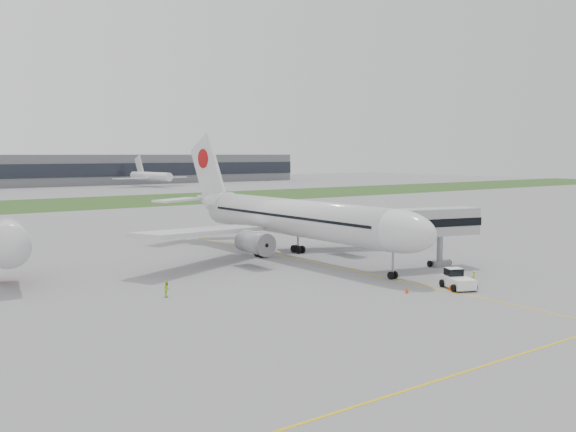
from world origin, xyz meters
TOP-DOWN VIEW (x-y plane):
  - ground at (0.00, 0.00)m, footprint 600.00×600.00m
  - apron_markings at (0.00, -5.00)m, footprint 70.00×70.00m
  - grass_strip at (0.00, 120.00)m, footprint 600.00×50.00m
  - airliner at (0.00, 4.87)m, footprint 48.13×53.95m
  - pushback_tug at (1.86, -22.62)m, footprint 3.86×4.55m
  - jet_bridge at (6.64, -12.05)m, footprint 16.83×7.42m
  - safety_cone_left at (-4.20, -21.09)m, footprint 0.42×0.42m
  - safety_cone_right at (0.50, -22.84)m, footprint 0.43×0.43m
  - ground_crew_near at (4.73, -22.59)m, footprint 0.67×0.61m
  - ground_crew_far at (-24.74, -7.94)m, footprint 0.88×0.95m
  - neighbor_aircraft at (-36.40, 7.00)m, footprint 6.16×15.77m
  - distant_aircraft_right at (66.46, 195.93)m, footprint 37.43×33.73m

SIDE VIEW (x-z plane):
  - ground at x=0.00m, z-range 0.00..0.00m
  - apron_markings at x=0.00m, z-range -0.02..0.02m
  - distant_aircraft_right at x=66.46m, z-range -6.65..6.65m
  - grass_strip at x=0.00m, z-range 0.00..0.02m
  - safety_cone_left at x=-4.20m, z-range 0.00..0.57m
  - safety_cone_right at x=0.50m, z-range 0.00..0.60m
  - ground_crew_near at x=4.73m, z-range 0.00..1.54m
  - ground_crew_far at x=-24.74m, z-range 0.00..1.58m
  - pushback_tug at x=1.86m, z-range -0.08..1.96m
  - neighbor_aircraft at x=-36.40m, z-range -1.32..11.40m
  - airliner at x=0.00m, z-range -3.28..14.60m
  - jet_bridge at x=6.64m, z-range 1.85..9.54m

